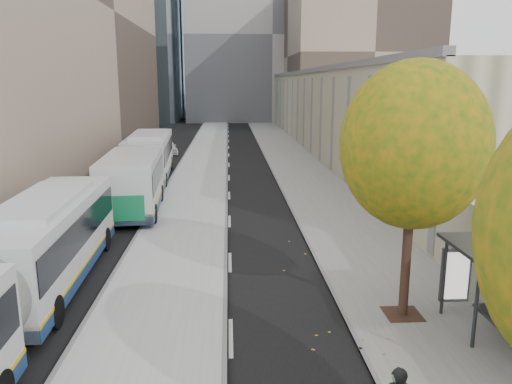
{
  "coord_description": "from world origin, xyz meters",
  "views": [
    {
      "loc": [
        -1.65,
        -0.8,
        7.0
      ],
      "look_at": [
        -0.52,
        19.61,
        2.5
      ],
      "focal_mm": 35.0,
      "sensor_mm": 36.0,
      "label": 1
    }
  ],
  "objects": [
    {
      "name": "tree_c",
      "position": [
        3.6,
        13.0,
        5.25
      ],
      "size": [
        4.2,
        4.2,
        7.28
      ],
      "color": "black",
      "rests_on": "sidewalk"
    },
    {
      "name": "distant_car",
      "position": [
        -7.82,
        49.01,
        0.73
      ],
      "size": [
        2.83,
        4.59,
        1.46
      ],
      "primitive_type": "imported",
      "rotation": [
        0.0,
        0.0,
        0.28
      ],
      "color": "silver",
      "rests_on": "ground"
    },
    {
      "name": "sidewalk",
      "position": [
        4.12,
        35.0,
        0.04
      ],
      "size": [
        4.75,
        150.0,
        0.08
      ],
      "primitive_type": "cube",
      "color": "gray",
      "rests_on": "ground"
    },
    {
      "name": "bus_platform",
      "position": [
        -3.88,
        35.0,
        0.07
      ],
      "size": [
        4.25,
        150.0,
        0.15
      ],
      "primitive_type": "cube",
      "color": "#A8A8A8",
      "rests_on": "ground"
    },
    {
      "name": "building_tan",
      "position": [
        15.5,
        64.0,
        4.0
      ],
      "size": [
        18.0,
        92.0,
        8.0
      ],
      "primitive_type": "cube",
      "color": "gray",
      "rests_on": "ground"
    },
    {
      "name": "building_far_block",
      "position": [
        6.0,
        96.0,
        15.0
      ],
      "size": [
        30.0,
        18.0,
        30.0
      ],
      "primitive_type": "cube",
      "color": "#A79F99",
      "rests_on": "ground"
    },
    {
      "name": "bus_far",
      "position": [
        -7.22,
        31.73,
        1.75
      ],
      "size": [
        3.94,
        19.37,
        3.21
      ],
      "rotation": [
        0.0,
        0.0,
        0.06
      ],
      "color": "silver",
      "rests_on": "ground"
    },
    {
      "name": "bus_near",
      "position": [
        -7.89,
        12.21,
        1.62
      ],
      "size": [
        3.14,
        17.88,
        2.97
      ],
      "rotation": [
        0.0,
        0.0,
        0.03
      ],
      "color": "silver",
      "rests_on": "ground"
    }
  ]
}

